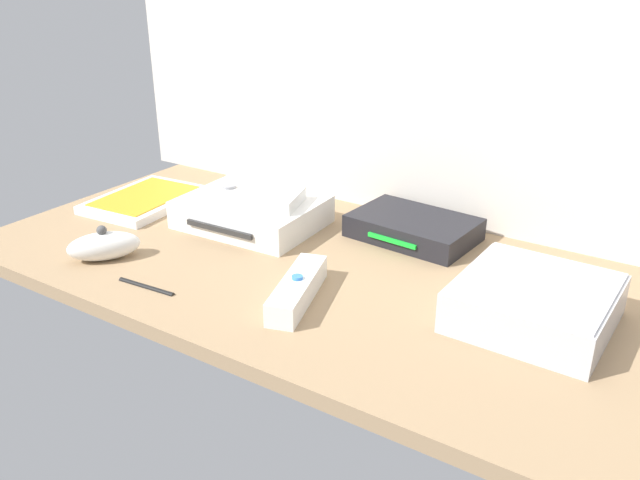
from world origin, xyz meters
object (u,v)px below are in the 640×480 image
Objects in this scene: mini_computer at (535,303)px; stylus_pen at (146,285)px; game_case at (145,200)px; remote_nunchuk at (104,246)px; network_router at (413,228)px; remote_wand at (297,289)px; remote_classic_pad at (253,197)px; game_console at (252,212)px.

mini_computer is 1.93× the size of stylus_pen.
remote_nunchuk reaches higher than game_case.
stylus_pen is at bearing -118.71° from network_router.
remote_wand reaches higher than game_case.
remote_classic_pad reaches higher than remote_wand.
game_case reaches higher than stylus_pen.
stylus_pen is (1.74, -24.25, -1.85)cm from game_console.
stylus_pen is at bearing -174.14° from remote_wand.
game_console is at bearing 123.53° from remote_wand.
stylus_pen is (23.11, -21.63, -0.41)cm from game_case.
remote_classic_pad is 1.78× the size of stylus_pen.
game_case is at bearing 144.28° from remote_wand.
game_console is at bearing 172.98° from mini_computer.
remote_classic_pad is at bearing 174.23° from mini_computer.
network_router is at bearing 146.57° from mini_computer.
game_console is 25.43cm from network_router.
game_case is 43.72cm from remote_wand.
stylus_pen is at bearing 22.72° from remote_nunchuk.
network_router is at bearing 56.75° from stylus_pen.
remote_nunchuk reaches higher than stylus_pen.
mini_computer is 27.10cm from network_router.
game_console is 3.68cm from remote_classic_pad.
mini_computer reaches higher than network_router.
mini_computer is 0.92× the size of network_router.
remote_classic_pad is at bearing 90.89° from stylus_pen.
remote_nunchuk is at bearing -164.38° from mini_computer.
remote_classic_pad is (10.91, 20.15, 3.37)cm from remote_nunchuk.
network_router is at bearing 18.94° from game_console.
mini_computer is at bearing 4.66° from remote_wand.
game_case is 31.65cm from stylus_pen.
mini_computer is 57.96cm from remote_nunchuk.
remote_classic_pad is (-44.91, 4.54, 2.77)cm from mini_computer.
stylus_pen is (-18.40, -7.92, -1.16)cm from remote_wand.
mini_computer reaches higher than game_case.
mini_computer reaches higher than stylus_pen.
game_console reaches higher than network_router.
remote_nunchuk is (11.84, -18.69, 1.28)cm from game_case.
remote_classic_pad reaches higher than game_case.
remote_nunchuk reaches higher than game_console.
remote_nunchuk is 11.77cm from stylus_pen.
mini_computer is 1.08× the size of remote_classic_pad.
game_console is 1.42× the size of remote_wand.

